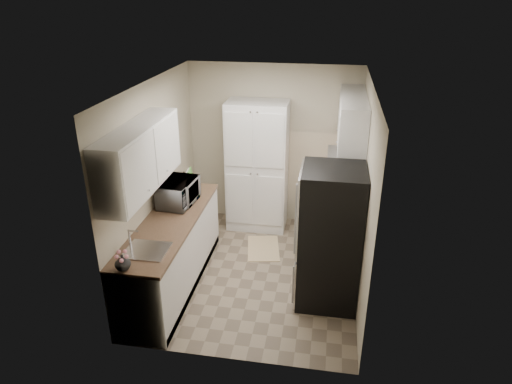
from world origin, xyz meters
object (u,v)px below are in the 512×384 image
at_px(refrigerator, 330,237).
at_px(wine_bottle, 184,182).
at_px(pantry_cabinet, 257,167).
at_px(electric_range, 332,232).
at_px(microwave, 178,192).
at_px(toaster_oven, 343,173).

relative_size(refrigerator, wine_bottle, 6.52).
height_order(pantry_cabinet, refrigerator, pantry_cabinet).
relative_size(pantry_cabinet, electric_range, 1.77).
bearing_deg(pantry_cabinet, electric_range, -38.22).
bearing_deg(microwave, pantry_cabinet, -27.39).
relative_size(electric_range, refrigerator, 0.66).
distance_m(microwave, wine_bottle, 0.40).
distance_m(microwave, toaster_oven, 2.41).
bearing_deg(toaster_oven, pantry_cabinet, -161.25).
bearing_deg(refrigerator, wine_bottle, 157.44).
distance_m(electric_range, wine_bottle, 2.12).
distance_m(pantry_cabinet, toaster_oven, 1.30).
xyz_separation_m(microwave, wine_bottle, (-0.05, 0.39, -0.03)).
relative_size(refrigerator, toaster_oven, 4.72).
height_order(pantry_cabinet, microwave, pantry_cabinet).
height_order(pantry_cabinet, toaster_oven, pantry_cabinet).
bearing_deg(refrigerator, toaster_oven, 84.65).
distance_m(pantry_cabinet, microwave, 1.53).
xyz_separation_m(microwave, toaster_oven, (2.11, 1.16, -0.06)).
bearing_deg(wine_bottle, electric_range, -0.94).
bearing_deg(microwave, electric_range, -74.61).
bearing_deg(pantry_cabinet, toaster_oven, -5.43).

